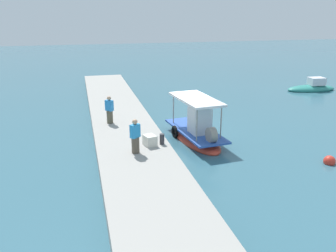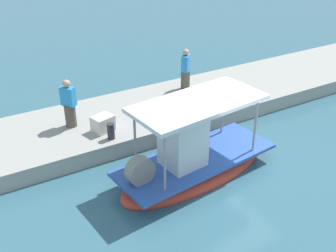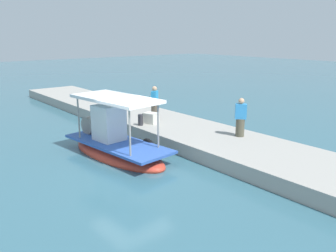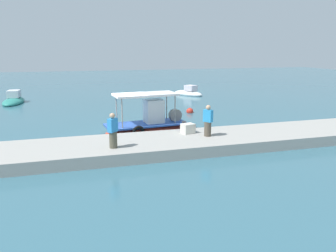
# 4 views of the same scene
# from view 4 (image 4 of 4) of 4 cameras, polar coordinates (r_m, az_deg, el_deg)

# --- Properties ---
(ground_plane) EXTENTS (120.00, 120.00, 0.00)m
(ground_plane) POSITION_cam_4_polar(r_m,az_deg,el_deg) (20.36, -7.70, -1.17)
(ground_plane) COLOR #366474
(dock_quay) EXTENTS (36.00, 3.69, 0.57)m
(dock_quay) POSITION_cam_4_polar(r_m,az_deg,el_deg) (16.42, -5.68, -3.66)
(dock_quay) COLOR #A29E97
(dock_quay) RESTS_ON ground_plane
(main_fishing_boat) EXTENTS (5.39, 2.40, 2.79)m
(main_fishing_boat) POSITION_cam_4_polar(r_m,az_deg,el_deg) (20.24, -3.61, 0.19)
(main_fishing_boat) COLOR red
(main_fishing_boat) RESTS_ON ground_plane
(fisherman_near_bollard) EXTENTS (0.52, 0.54, 1.67)m
(fisherman_near_bollard) POSITION_cam_4_polar(r_m,az_deg,el_deg) (17.18, 7.04, 0.68)
(fisherman_near_bollard) COLOR brown
(fisherman_near_bollard) RESTS_ON dock_quay
(fisherman_by_crate) EXTENTS (0.52, 0.52, 1.66)m
(fisherman_by_crate) POSITION_cam_4_polar(r_m,az_deg,el_deg) (15.23, -9.68, -1.09)
(fisherman_by_crate) COLOR #53503F
(fisherman_by_crate) RESTS_ON dock_quay
(mooring_bollard) EXTENTS (0.24, 0.24, 0.54)m
(mooring_bollard) POSITION_cam_4_polar(r_m,az_deg,el_deg) (18.36, 2.84, 0.03)
(mooring_bollard) COLOR #2D2D33
(mooring_bollard) RESTS_ON dock_quay
(cargo_crate) EXTENTS (0.79, 0.70, 0.53)m
(cargo_crate) POSITION_cam_4_polar(r_m,az_deg,el_deg) (17.79, 3.53, -0.43)
(cargo_crate) COLOR silver
(cargo_crate) RESTS_ON dock_quay
(marker_buoy) EXTENTS (0.57, 0.57, 0.57)m
(marker_buoy) POSITION_cam_4_polar(r_m,az_deg,el_deg) (26.52, 3.87, 2.60)
(marker_buoy) COLOR red
(marker_buoy) RESTS_ON ground_plane
(moored_boat_near) EXTENTS (2.02, 4.63, 1.43)m
(moored_boat_near) POSITION_cam_4_polar(r_m,az_deg,el_deg) (34.58, -25.55, 4.05)
(moored_boat_near) COLOR teal
(moored_boat_near) RESTS_ON ground_plane
(moored_boat_mid) EXTENTS (3.36, 4.22, 1.36)m
(moored_boat_mid) POSITION_cam_4_polar(r_m,az_deg,el_deg) (36.83, 3.61, 5.82)
(moored_boat_mid) COLOR white
(moored_boat_mid) RESTS_ON ground_plane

